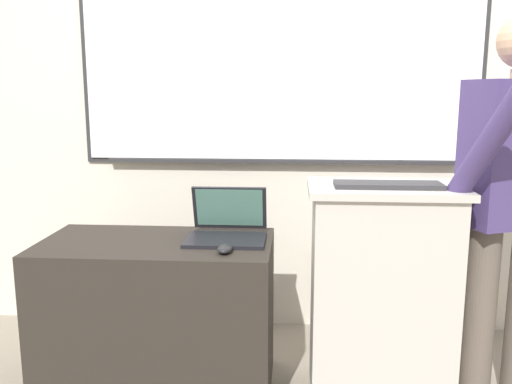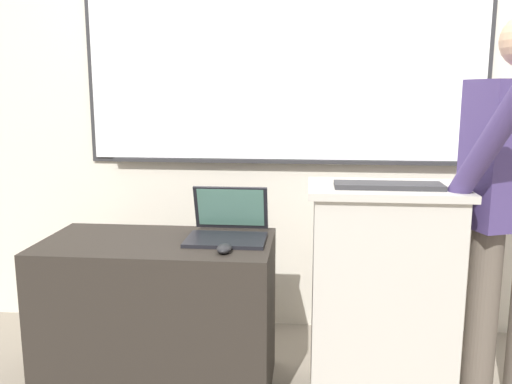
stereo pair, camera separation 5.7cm
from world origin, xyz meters
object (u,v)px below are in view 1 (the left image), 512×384
(side_desk, at_px, (158,316))
(lectern_podium, at_px, (381,294))
(laptop, at_px, (227,225))
(wireless_keyboard, at_px, (388,185))
(computer_mouse_by_laptop, at_px, (225,249))

(side_desk, bearing_deg, lectern_podium, -0.48)
(laptop, xyz_separation_m, wireless_keyboard, (0.67, -0.14, 0.22))
(side_desk, bearing_deg, wireless_keyboard, -3.49)
(side_desk, bearing_deg, computer_mouse_by_laptop, -24.97)
(side_desk, xyz_separation_m, laptop, (0.30, 0.08, 0.40))
(laptop, relative_size, computer_mouse_by_laptop, 3.45)
(laptop, distance_m, wireless_keyboard, 0.72)
(wireless_keyboard, bearing_deg, lectern_podium, 90.56)
(lectern_podium, distance_m, wireless_keyboard, 0.49)
(laptop, height_order, computer_mouse_by_laptop, laptop)
(laptop, bearing_deg, side_desk, -164.80)
(side_desk, height_order, wireless_keyboard, wireless_keyboard)
(side_desk, bearing_deg, laptop, 15.20)
(lectern_podium, bearing_deg, side_desk, 179.52)
(laptop, distance_m, computer_mouse_by_laptop, 0.24)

